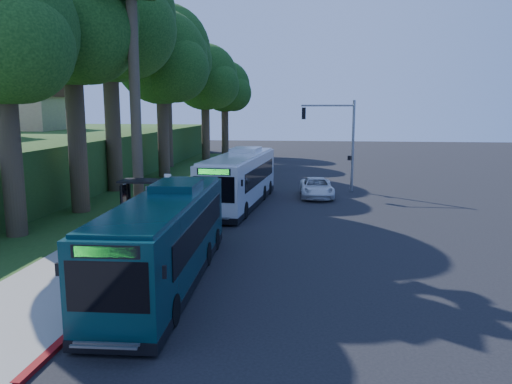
# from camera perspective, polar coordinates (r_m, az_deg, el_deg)

# --- Properties ---
(ground) EXTENTS (140.00, 140.00, 0.00)m
(ground) POSITION_cam_1_polar(r_m,az_deg,el_deg) (29.69, 2.97, -2.90)
(ground) COLOR black
(ground) RESTS_ON ground
(sidewalk) EXTENTS (4.50, 70.00, 0.12)m
(sidewalk) POSITION_cam_1_polar(r_m,az_deg,el_deg) (30.98, -10.64, -2.41)
(sidewalk) COLOR gray
(sidewalk) RESTS_ON ground
(red_curb) EXTENTS (0.25, 30.00, 0.13)m
(red_curb) POSITION_cam_1_polar(r_m,az_deg,el_deg) (26.61, -8.43, -4.32)
(red_curb) COLOR maroon
(red_curb) RESTS_ON ground
(grass_verge) EXTENTS (8.00, 70.00, 0.06)m
(grass_verge) POSITION_cam_1_polar(r_m,az_deg,el_deg) (37.56, -16.72, -0.61)
(grass_verge) COLOR #234719
(grass_verge) RESTS_ON ground
(bus_shelter) EXTENTS (3.20, 1.51, 2.55)m
(bus_shelter) POSITION_cam_1_polar(r_m,az_deg,el_deg) (27.98, -12.38, -0.12)
(bus_shelter) COLOR black
(bus_shelter) RESTS_ON ground
(stop_sign_pole) EXTENTS (0.35, 0.06, 3.17)m
(stop_sign_pole) POSITION_cam_1_polar(r_m,az_deg,el_deg) (25.36, -9.99, -0.39)
(stop_sign_pole) COLOR gray
(stop_sign_pole) RESTS_ON ground
(traffic_signal_pole) EXTENTS (4.10, 0.30, 7.00)m
(traffic_signal_pole) POSITION_cam_1_polar(r_m,az_deg,el_deg) (39.03, 9.55, 6.54)
(traffic_signal_pole) COLOR gray
(traffic_signal_pole) RESTS_ON ground
(hillside_backdrop) EXTENTS (24.00, 60.00, 8.80)m
(hillside_backdrop) POSITION_cam_1_polar(r_m,az_deg,el_deg) (52.37, -25.96, 4.27)
(hillside_backdrop) COLOR #234719
(hillside_backdrop) RESTS_ON ground
(tree_0) EXTENTS (8.40, 8.00, 15.70)m
(tree_0) POSITION_cam_1_polar(r_m,az_deg,el_deg) (32.56, -20.32, 17.47)
(tree_0) COLOR #382B1E
(tree_0) RESTS_ON ground
(tree_1) EXTENTS (10.50, 10.00, 18.26)m
(tree_1) POSITION_cam_1_polar(r_m,az_deg,el_deg) (40.40, -16.41, 18.21)
(tree_1) COLOR #382B1E
(tree_1) RESTS_ON ground
(tree_2) EXTENTS (8.82, 8.40, 15.12)m
(tree_2) POSITION_cam_1_polar(r_m,az_deg,el_deg) (47.13, -10.67, 14.37)
(tree_2) COLOR #382B1E
(tree_2) RESTS_ON ground
(tree_3) EXTENTS (10.08, 9.60, 17.28)m
(tree_3) POSITION_cam_1_polar(r_m,az_deg,el_deg) (55.46, -10.24, 15.20)
(tree_3) COLOR #382B1E
(tree_3) RESTS_ON ground
(tree_4) EXTENTS (8.40, 8.00, 14.14)m
(tree_4) POSITION_cam_1_polar(r_m,az_deg,el_deg) (62.41, -5.78, 12.59)
(tree_4) COLOR #382B1E
(tree_4) RESTS_ON ground
(tree_5) EXTENTS (7.35, 7.00, 12.86)m
(tree_5) POSITION_cam_1_polar(r_m,az_deg,el_deg) (70.03, -3.54, 11.66)
(tree_5) COLOR #382B1E
(tree_5) RESTS_ON ground
(tree_6) EXTENTS (7.56, 7.20, 13.74)m
(tree_6) POSITION_cam_1_polar(r_m,az_deg,el_deg) (27.42, -26.95, 15.48)
(tree_6) COLOR #382B1E
(tree_6) RESTS_ON ground
(white_bus) EXTENTS (3.60, 12.53, 3.69)m
(white_bus) POSITION_cam_1_polar(r_m,az_deg,el_deg) (33.11, -1.86, 1.57)
(white_bus) COLOR silver
(white_bus) RESTS_ON ground
(teal_bus) EXTENTS (2.95, 11.79, 3.49)m
(teal_bus) POSITION_cam_1_polar(r_m,az_deg,el_deg) (18.84, -10.19, -5.05)
(teal_bus) COLOR #082C31
(teal_bus) RESTS_ON ground
(pickup) EXTENTS (2.59, 5.12, 1.39)m
(pickup) POSITION_cam_1_polar(r_m,az_deg,el_deg) (36.51, 6.93, 0.51)
(pickup) COLOR silver
(pickup) RESTS_ON ground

